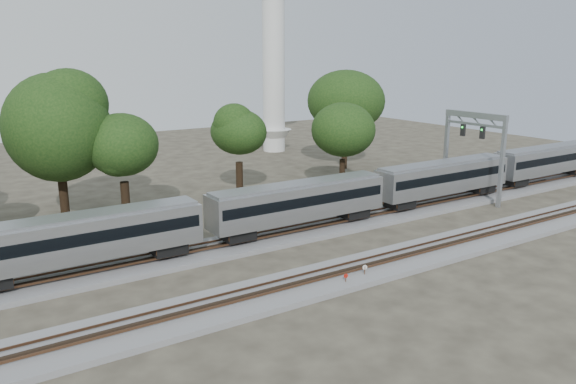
# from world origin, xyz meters

# --- Properties ---
(ground) EXTENTS (160.00, 160.00, 0.00)m
(ground) POSITION_xyz_m (0.00, 0.00, 0.00)
(ground) COLOR #383328
(ground) RESTS_ON ground
(track_far) EXTENTS (160.00, 5.00, 0.73)m
(track_far) POSITION_xyz_m (0.00, 6.00, 0.21)
(track_far) COLOR slate
(track_far) RESTS_ON ground
(track_near) EXTENTS (160.00, 5.00, 0.73)m
(track_near) POSITION_xyz_m (0.00, -4.00, 0.21)
(track_near) COLOR slate
(track_near) RESTS_ON ground
(train) EXTENTS (89.19, 3.07, 4.53)m
(train) POSITION_xyz_m (7.64, 6.00, 3.17)
(train) COLOR #B3B5BB
(train) RESTS_ON ground
(switch_stand_red) EXTENTS (0.32, 0.08, 1.01)m
(switch_stand_red) POSITION_xyz_m (3.66, -5.56, 0.64)
(switch_stand_red) COLOR #512D19
(switch_stand_red) RESTS_ON ground
(switch_stand_white) EXTENTS (0.33, 0.18, 1.11)m
(switch_stand_white) POSITION_xyz_m (5.68, -5.20, 0.71)
(switch_stand_white) COLOR #512D19
(switch_stand_white) RESTS_ON ground
(switch_lever) EXTENTS (0.54, 0.37, 0.30)m
(switch_lever) POSITION_xyz_m (7.65, -6.00, 0.15)
(switch_lever) COLOR #512D19
(switch_lever) RESTS_ON ground
(signal_gantry) EXTENTS (0.68, 8.00, 9.73)m
(signal_gantry) POSITION_xyz_m (30.45, 6.00, 7.09)
(signal_gantry) COLOR gray
(signal_gantry) RESTS_ON ground
(tree_3) EXTENTS (9.36, 9.36, 13.20)m
(tree_3) POSITION_xyz_m (-9.31, 21.09, 9.20)
(tree_3) COLOR black
(tree_3) RESTS_ON ground
(tree_4) EXTENTS (7.75, 7.75, 10.93)m
(tree_4) POSITION_xyz_m (-4.44, 17.75, 7.61)
(tree_4) COLOR black
(tree_4) RESTS_ON ground
(tree_5) EXTENTS (7.54, 7.54, 10.63)m
(tree_5) POSITION_xyz_m (9.60, 21.14, 7.40)
(tree_5) COLOR black
(tree_5) RESTS_ON ground
(tree_6) EXTENTS (7.56, 7.56, 10.65)m
(tree_6) POSITION_xyz_m (20.39, 16.14, 7.41)
(tree_6) COLOR black
(tree_6) RESTS_ON ground
(tree_7) EXTENTS (9.65, 9.65, 13.60)m
(tree_7) POSITION_xyz_m (29.78, 27.51, 9.48)
(tree_7) COLOR black
(tree_7) RESTS_ON ground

